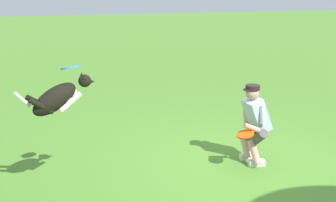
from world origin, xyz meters
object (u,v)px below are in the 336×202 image
object	(u,v)px
person	(254,122)
dog	(58,98)
frisbee_flying	(71,67)
frisbee_held	(245,134)

from	to	relation	value
person	dog	bearing A→B (deg)	0.03
dog	frisbee_flying	world-z (taller)	frisbee_flying
person	frisbee_flying	distance (m)	2.98
person	frisbee_held	bearing A→B (deg)	38.35
person	frisbee_flying	size ratio (longest dim) A/B	5.03
person	frisbee_flying	world-z (taller)	frisbee_flying
frisbee_flying	dog	bearing A→B (deg)	21.75
dog	frisbee_flying	xyz separation A→B (m)	(-0.19, -0.07, 0.38)
person	dog	distance (m)	3.06
person	frisbee_flying	bearing A→B (deg)	-0.98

